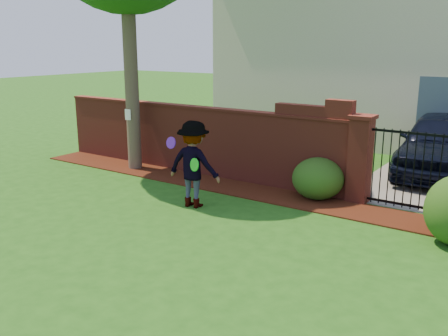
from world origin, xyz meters
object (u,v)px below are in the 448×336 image
Objects in this scene: frisbee_purple at (171,143)px; frisbee_green at (194,165)px; man at (193,165)px; car at (440,145)px.

frisbee_green is at bearing -11.46° from frisbee_purple.
man is at bearing 11.64° from frisbee_purple.
man is 7.25× the size of frisbee_purple.
car is 6.60m from man.
man reaches higher than frisbee_purple.
car is at bearing -130.62° from man.
car is at bearing 58.93° from frisbee_green.
car reaches higher than frisbee_purple.
frisbee_purple is at bearing 4.96° from man.
frisbee_green is (-3.44, -5.72, 0.18)m from car.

